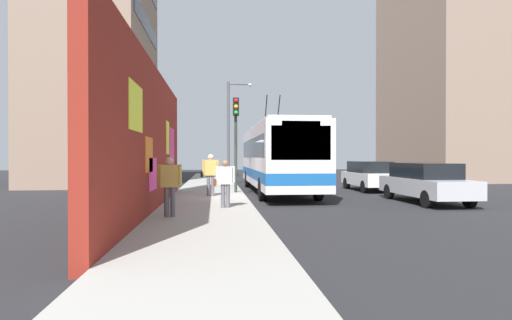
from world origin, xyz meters
TOP-DOWN VIEW (x-y plane):
  - ground_plane at (0.00, 0.00)m, footprint 80.00×80.00m
  - sidewalk_slab at (0.00, 1.60)m, footprint 48.00×3.20m
  - graffiti_wall at (-3.88, 3.35)m, footprint 14.23×0.32m
  - building_far_left at (11.08, 9.20)m, footprint 10.36×6.52m
  - building_far_right at (14.05, -17.00)m, footprint 11.75×6.33m
  - city_bus at (3.18, -1.80)m, footprint 11.89×2.64m
  - parked_car_silver at (-1.89, -7.00)m, footprint 4.85×1.82m
  - parked_car_white at (3.89, -7.00)m, footprint 4.21×1.91m
  - pedestrian_near_wall at (-5.73, 2.59)m, footprint 0.23×0.67m
  - pedestrian_midblock at (0.13, 1.52)m, footprint 0.24×0.78m
  - pedestrian_at_curb at (-3.84, 0.99)m, footprint 0.22×0.72m
  - traffic_light at (1.78, 0.35)m, footprint 0.49×0.28m
  - street_lamp at (9.63, 0.27)m, footprint 0.44×1.68m

SIDE VIEW (x-z plane):
  - ground_plane at x=0.00m, z-range 0.00..0.00m
  - sidewalk_slab at x=0.00m, z-range 0.00..0.15m
  - parked_car_white at x=3.89m, z-range 0.04..1.62m
  - parked_car_silver at x=-1.89m, z-range 0.05..1.63m
  - pedestrian_at_curb at x=-3.84m, z-range 0.27..1.84m
  - pedestrian_near_wall at x=-5.73m, z-range 0.30..1.98m
  - pedestrian_midblock at x=0.13m, z-range 0.32..2.10m
  - city_bus at x=3.18m, z-range -0.71..4.45m
  - graffiti_wall at x=-3.88m, z-range 0.00..4.71m
  - traffic_light at x=1.78m, z-range 0.91..5.37m
  - street_lamp at x=9.63m, z-range 0.63..7.27m
  - building_far_left at x=11.08m, z-range 0.00..18.70m
  - building_far_right at x=14.05m, z-range 0.00..20.67m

